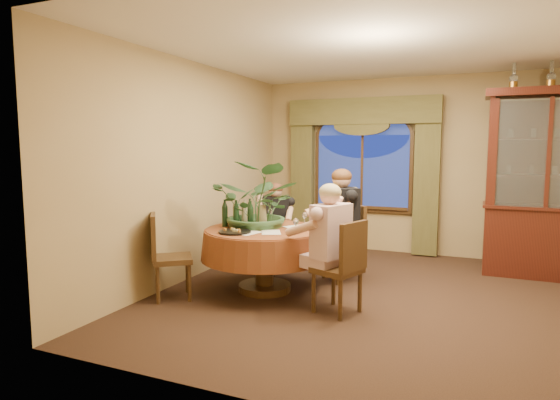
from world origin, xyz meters
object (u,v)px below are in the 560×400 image
at_px(chair_back_right, 342,243).
at_px(chair_front_left, 173,257).
at_px(wine_bottle_3, 225,213).
at_px(china_cabinet, 544,184).
at_px(chair_right, 337,267).
at_px(centerpiece_plant, 260,171).
at_px(oil_lamp_left, 514,76).
at_px(wine_bottle_1, 236,211).
at_px(stoneware_vase, 262,215).
at_px(wine_bottle_5, 250,212).
at_px(person_scarf, 343,227).
at_px(chair_back, 272,235).
at_px(olive_bowl, 267,227).
at_px(wine_bottle_4, 251,215).
at_px(wine_bottle_0, 236,214).
at_px(dining_table, 265,260).
at_px(person_back, 276,226).
at_px(oil_lamp_center, 552,74).
at_px(person_pink, 331,248).
at_px(wine_bottle_2, 245,213).

distance_m(chair_back_right, chair_front_left, 2.14).
distance_m(chair_back_right, wine_bottle_3, 1.56).
relative_size(china_cabinet, chair_right, 2.56).
bearing_deg(wine_bottle_3, centerpiece_plant, 24.65).
bearing_deg(oil_lamp_left, wine_bottle_1, -149.02).
distance_m(stoneware_vase, wine_bottle_5, 0.16).
relative_size(chair_right, wine_bottle_3, 2.91).
xyz_separation_m(chair_back_right, stoneware_vase, (-0.84, -0.63, 0.40)).
bearing_deg(person_scarf, wine_bottle_1, 72.90).
bearing_deg(chair_back, wine_bottle_1, 62.25).
distance_m(olive_bowl, wine_bottle_4, 0.24).
xyz_separation_m(oil_lamp_left, centerpiece_plant, (-2.77, -1.87, -1.21)).
distance_m(person_scarf, wine_bottle_1, 1.34).
xyz_separation_m(stoneware_vase, wine_bottle_0, (-0.23, -0.23, 0.04)).
distance_m(dining_table, chair_front_left, 1.07).
bearing_deg(wine_bottle_0, chair_right, -13.31).
height_order(dining_table, wine_bottle_1, wine_bottle_1).
xyz_separation_m(oil_lamp_left, person_back, (-2.95, -1.01, -2.01)).
height_order(olive_bowl, wine_bottle_0, wine_bottle_0).
xyz_separation_m(dining_table, wine_bottle_4, (-0.15, -0.06, 0.54)).
relative_size(chair_right, centerpiece_plant, 0.80).
distance_m(oil_lamp_left, stoneware_vase, 3.75).
distance_m(chair_right, person_scarf, 1.05).
distance_m(olive_bowl, wine_bottle_0, 0.41).
bearing_deg(olive_bowl, wine_bottle_4, -168.93).
height_order(chair_back_right, wine_bottle_0, wine_bottle_0).
xyz_separation_m(oil_lamp_center, wine_bottle_1, (-3.54, -1.87, -1.71)).
relative_size(chair_front_left, person_scarf, 0.66).
relative_size(chair_front_left, person_pink, 0.72).
bearing_deg(dining_table, chair_front_left, -141.94).
height_order(dining_table, person_back, person_back).
xyz_separation_m(china_cabinet, stoneware_vase, (-3.20, -1.82, -0.35)).
height_order(person_back, stoneware_vase, person_back).
bearing_deg(wine_bottle_5, person_pink, -23.39).
relative_size(person_pink, wine_bottle_2, 4.06).
xyz_separation_m(stoneware_vase, olive_bowl, (0.16, -0.20, -0.10)).
height_order(person_scarf, wine_bottle_4, person_scarf).
bearing_deg(stoneware_vase, person_pink, -27.08).
distance_m(chair_back, person_back, 0.14).
relative_size(person_pink, person_scarf, 0.93).
xyz_separation_m(chair_front_left, wine_bottle_5, (0.57, 0.82, 0.44)).
bearing_deg(oil_lamp_left, wine_bottle_5, -147.88).
xyz_separation_m(dining_table, olive_bowl, (0.04, -0.02, 0.40)).
bearing_deg(wine_bottle_5, oil_lamp_center, 28.72).
bearing_deg(wine_bottle_1, wine_bottle_5, 8.93).
distance_m(wine_bottle_2, wine_bottle_3, 0.24).
bearing_deg(wine_bottle_5, oil_lamp_left, 32.12).
bearing_deg(stoneware_vase, wine_bottle_4, -97.63).
xyz_separation_m(chair_back_right, wine_bottle_1, (-1.18, -0.68, 0.44)).
bearing_deg(person_pink, person_scarf, 29.95).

